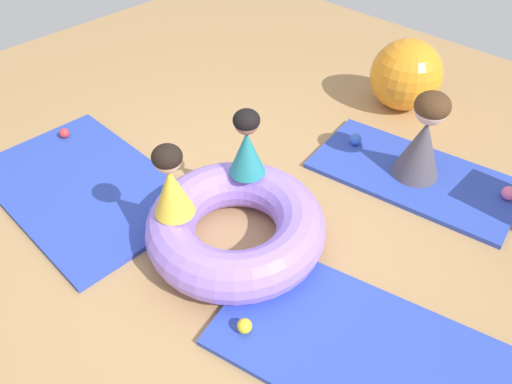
# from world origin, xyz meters

# --- Properties ---
(ground_plane) EXTENTS (8.00, 8.00, 0.00)m
(ground_plane) POSITION_xyz_m (0.00, 0.00, 0.00)
(ground_plane) COLOR tan
(gym_mat_near_left) EXTENTS (1.85, 1.26, 0.04)m
(gym_mat_near_left) POSITION_xyz_m (1.27, -0.17, 0.02)
(gym_mat_near_left) COLOR #2D47B7
(gym_mat_near_left) RESTS_ON ground
(gym_mat_near_right) EXTENTS (1.79, 1.15, 0.04)m
(gym_mat_near_right) POSITION_xyz_m (-1.14, -0.50, 0.02)
(gym_mat_near_right) COLOR #2D47B7
(gym_mat_near_right) RESTS_ON ground
(gym_mat_center_rear) EXTENTS (1.69, 1.05, 0.04)m
(gym_mat_center_rear) POSITION_xyz_m (0.66, 1.42, 0.02)
(gym_mat_center_rear) COLOR #2D47B7
(gym_mat_center_rear) RESTS_ON ground
(inflatable_cushion) EXTENTS (1.22, 1.22, 0.34)m
(inflatable_cushion) POSITION_xyz_m (0.14, -0.08, 0.17)
(inflatable_cushion) COLOR #9975EA
(inflatable_cushion) RESTS_ON ground
(child_in_teal) EXTENTS (0.35, 0.35, 0.51)m
(child_in_teal) POSITION_xyz_m (-0.07, 0.25, 0.58)
(child_in_teal) COLOR teal
(child_in_teal) RESTS_ON inflatable_cushion
(child_in_yellow) EXTENTS (0.27, 0.27, 0.52)m
(child_in_yellow) POSITION_xyz_m (-0.12, -0.37, 0.59)
(child_in_yellow) COLOR yellow
(child_in_yellow) RESTS_ON inflatable_cushion
(adult_seated) EXTENTS (0.48, 0.48, 0.73)m
(adult_seated) POSITION_xyz_m (0.66, 1.42, 0.40)
(adult_seated) COLOR #4C4751
(adult_seated) RESTS_ON gym_mat_center_rear
(play_ball_pink) EXTENTS (0.11, 0.11, 0.11)m
(play_ball_pink) POSITION_xyz_m (1.33, 1.64, 0.09)
(play_ball_pink) COLOR pink
(play_ball_pink) RESTS_ON gym_mat_center_rear
(play_ball_red) EXTENTS (0.09, 0.09, 0.09)m
(play_ball_red) POSITION_xyz_m (-1.83, -0.27, 0.08)
(play_ball_red) COLOR red
(play_ball_red) RESTS_ON gym_mat_near_right
(play_ball_blue) EXTENTS (0.10, 0.10, 0.10)m
(play_ball_blue) POSITION_xyz_m (0.09, 1.42, 0.09)
(play_ball_blue) COLOR blue
(play_ball_blue) RESTS_ON gym_mat_center_rear
(play_ball_yellow) EXTENTS (0.09, 0.09, 0.09)m
(play_ball_yellow) POSITION_xyz_m (0.70, -0.56, 0.09)
(play_ball_yellow) COLOR yellow
(play_ball_yellow) RESTS_ON gym_mat_near_left
(exercise_ball_large) EXTENTS (0.67, 0.67, 0.67)m
(exercise_ball_large) POSITION_xyz_m (-0.00, 2.30, 0.33)
(exercise_ball_large) COLOR orange
(exercise_ball_large) RESTS_ON ground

